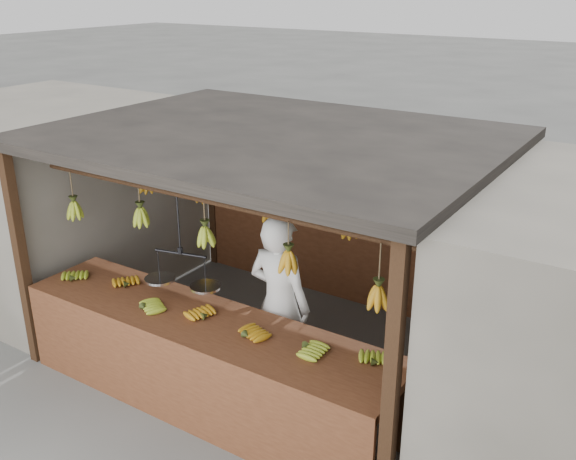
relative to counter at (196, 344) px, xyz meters
The scene contains 8 objects.
ground 1.43m from the counter, 90.37° to the left, with size 80.00×80.00×0.00m, color #5B5B57.
stall 2.01m from the counter, 90.29° to the left, with size 4.30×3.30×2.40m.
neighbor_left 3.84m from the counter, 161.09° to the left, with size 3.00×3.00×2.30m, color slate.
counter is the anchor object (origin of this frame).
hanging_bananas 1.53m from the counter, 90.82° to the left, with size 3.57×2.25×0.39m.
balance_scale 0.62m from the counter, 144.53° to the left, with size 0.74×0.39×0.88m.
vendor 0.87m from the counter, 61.82° to the left, with size 0.65×0.43×1.79m, color white.
bag_bundles 3.24m from the counter, 53.24° to the left, with size 0.08×0.26×1.23m.
Camera 1 is at (3.39, -4.95, 3.76)m, focal length 40.00 mm.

